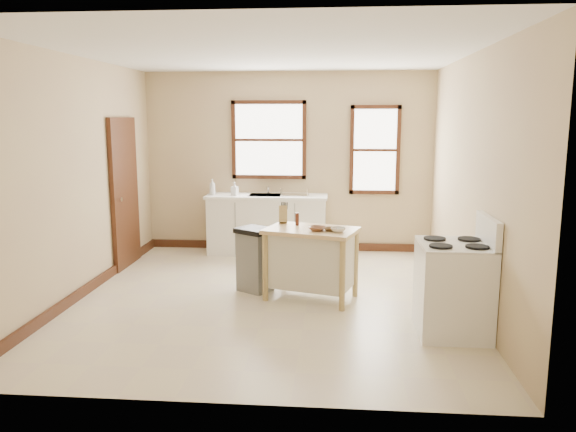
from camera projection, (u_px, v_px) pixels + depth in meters
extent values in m
plane|color=beige|center=(270.00, 298.00, 6.62)|extent=(5.00, 5.00, 0.00)
plane|color=white|center=(269.00, 52.00, 6.13)|extent=(5.00, 5.00, 0.00)
cube|color=tan|center=(288.00, 162.00, 8.83)|extent=(4.50, 0.04, 2.80)
cube|color=tan|center=(79.00, 178.00, 6.57)|extent=(0.04, 5.00, 2.80)
cube|color=tan|center=(472.00, 182.00, 6.19)|extent=(0.04, 5.00, 2.80)
cube|color=#401D11|center=(125.00, 193.00, 7.90)|extent=(0.06, 0.90, 2.10)
cube|color=#401D11|center=(288.00, 246.00, 9.03)|extent=(4.50, 0.04, 0.12)
cube|color=#401D11|center=(88.00, 288.00, 6.80)|extent=(0.04, 5.00, 0.12)
cylinder|color=silver|center=(268.00, 186.00, 8.80)|extent=(0.03, 0.03, 0.22)
imported|color=#B2B2B2|center=(212.00, 187.00, 8.62)|extent=(0.10, 0.10, 0.24)
imported|color=#B2B2B2|center=(235.00, 189.00, 8.59)|extent=(0.11, 0.11, 0.20)
cylinder|color=#461E13|center=(297.00, 219.00, 6.64)|extent=(0.06, 0.06, 0.15)
imported|color=brown|center=(317.00, 229.00, 6.33)|extent=(0.25, 0.25, 0.05)
imported|color=brown|center=(330.00, 229.00, 6.33)|extent=(0.17, 0.17, 0.04)
imported|color=silver|center=(338.00, 230.00, 6.26)|extent=(0.18, 0.18, 0.05)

